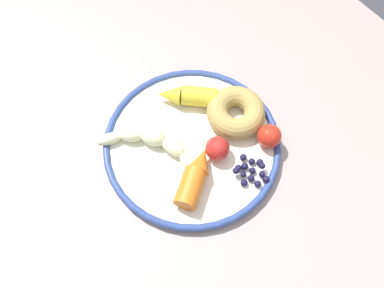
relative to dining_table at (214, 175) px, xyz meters
The scene contains 10 objects.
ground_plane 0.69m from the dining_table, ahead, with size 6.00×6.00×0.00m, color #3C3C43.
dining_table is the anchor object (origin of this frame).
plate 0.10m from the dining_table, 151.38° to the right, with size 0.29×0.29×0.02m.
banana 0.15m from the dining_table, 135.94° to the right, with size 0.15×0.11×0.03m.
carrot_orange 0.13m from the dining_table, 76.21° to the right, with size 0.09×0.10×0.04m.
carrot_yellow 0.16m from the dining_table, 167.06° to the left, with size 0.09×0.10×0.03m.
donut 0.14m from the dining_table, 116.23° to the left, with size 0.10×0.10×0.04m, color tan.
blueberry_pile 0.12m from the dining_table, 20.21° to the left, with size 0.06×0.05×0.02m.
tomato_near 0.14m from the dining_table, 66.62° to the left, with size 0.04×0.04×0.04m, color red.
tomato_mid 0.12m from the dining_table, 59.38° to the left, with size 0.04×0.04×0.04m, color red.
Camera 1 is at (0.20, -0.21, 1.42)m, focal length 40.21 mm.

